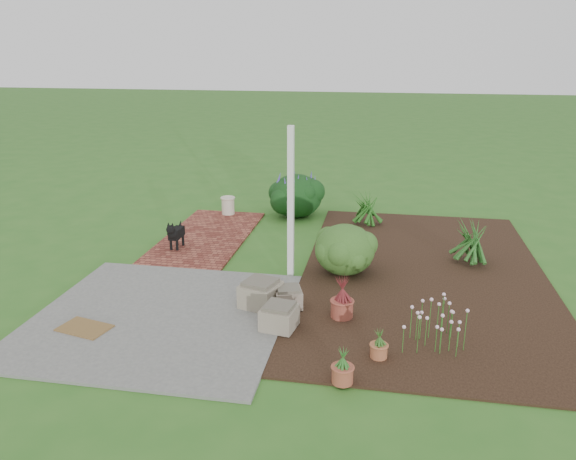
% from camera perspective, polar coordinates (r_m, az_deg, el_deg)
% --- Properties ---
extents(ground, '(80.00, 80.00, 0.00)m').
position_cam_1_polar(ground, '(9.41, -1.64, -4.74)').
color(ground, '#306A21').
rests_on(ground, ground).
extents(concrete_patio, '(3.50, 3.50, 0.04)m').
position_cam_1_polar(concrete_patio, '(8.24, -12.84, -8.56)').
color(concrete_patio, '#60605E').
rests_on(concrete_patio, ground).
extents(brick_path, '(1.60, 3.50, 0.04)m').
position_cam_1_polar(brick_path, '(11.41, -8.21, -0.63)').
color(brick_path, maroon).
rests_on(brick_path, ground).
extents(garden_bed, '(4.00, 7.00, 0.03)m').
position_cam_1_polar(garden_bed, '(9.71, 13.62, -4.42)').
color(garden_bed, black).
rests_on(garden_bed, ground).
extents(veranda_post, '(0.10, 0.10, 2.50)m').
position_cam_1_polar(veranda_post, '(9.03, 0.29, 2.70)').
color(veranda_post, white).
rests_on(veranda_post, ground).
extents(stone_trough_near, '(0.51, 0.51, 0.29)m').
position_cam_1_polar(stone_trough_near, '(7.64, -0.89, -8.88)').
color(stone_trough_near, gray).
rests_on(stone_trough_near, concrete_patio).
extents(stone_trough_mid, '(0.63, 0.63, 0.34)m').
position_cam_1_polar(stone_trough_mid, '(8.25, -2.80, -6.57)').
color(stone_trough_mid, gray).
rests_on(stone_trough_mid, concrete_patio).
extents(stone_trough_far, '(0.48, 0.48, 0.26)m').
position_cam_1_polar(stone_trough_far, '(8.24, 0.02, -6.90)').
color(stone_trough_far, gray).
rests_on(stone_trough_far, concrete_patio).
extents(coir_doormat, '(0.75, 0.57, 0.02)m').
position_cam_1_polar(coir_doormat, '(8.15, -19.97, -9.33)').
color(coir_doormat, brown).
rests_on(coir_doormat, concrete_patio).
extents(black_dog, '(0.19, 0.60, 0.52)m').
position_cam_1_polar(black_dog, '(10.67, -11.37, -0.29)').
color(black_dog, black).
rests_on(black_dog, brick_path).
extents(cream_ceramic_urn, '(0.30, 0.30, 0.38)m').
position_cam_1_polar(cream_ceramic_urn, '(12.76, -6.11, 2.47)').
color(cream_ceramic_urn, beige).
rests_on(cream_ceramic_urn, brick_path).
extents(evergreen_shrub, '(1.29, 1.29, 0.85)m').
position_cam_1_polar(evergreen_shrub, '(9.40, 5.79, -1.85)').
color(evergreen_shrub, '#173910').
rests_on(evergreen_shrub, garden_bed).
extents(agapanthus_clump_back, '(1.11, 1.11, 0.90)m').
position_cam_1_polar(agapanthus_clump_back, '(10.27, 18.06, -0.80)').
color(agapanthus_clump_back, '#123B12').
rests_on(agapanthus_clump_back, garden_bed).
extents(agapanthus_clump_front, '(0.95, 0.95, 0.81)m').
position_cam_1_polar(agapanthus_clump_front, '(12.04, 7.99, 2.44)').
color(agapanthus_clump_front, '#124214').
rests_on(agapanthus_clump_front, garden_bed).
extents(pink_flower_patch, '(1.03, 1.03, 0.55)m').
position_cam_1_polar(pink_flower_patch, '(7.53, 14.56, -8.93)').
color(pink_flower_patch, '#113D0F').
rests_on(pink_flower_patch, garden_bed).
extents(terracotta_pot_bronze, '(0.34, 0.34, 0.25)m').
position_cam_1_polar(terracotta_pot_bronze, '(7.99, 5.50, -7.94)').
color(terracotta_pot_bronze, brown).
rests_on(terracotta_pot_bronze, garden_bed).
extents(terracotta_pot_small_left, '(0.23, 0.23, 0.17)m').
position_cam_1_polar(terracotta_pot_small_left, '(7.10, 9.21, -12.01)').
color(terracotta_pot_small_left, '#A65C38').
rests_on(terracotta_pot_small_left, garden_bed).
extents(terracotta_pot_small_right, '(0.29, 0.29, 0.20)m').
position_cam_1_polar(terracotta_pot_small_right, '(6.57, 5.55, -14.39)').
color(terracotta_pot_small_right, '#994833').
rests_on(terracotta_pot_small_right, garden_bed).
extents(purple_flowering_bush, '(1.43, 1.43, 0.98)m').
position_cam_1_polar(purple_flowering_bush, '(12.61, 0.85, 3.61)').
color(purple_flowering_bush, black).
rests_on(purple_flowering_bush, ground).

